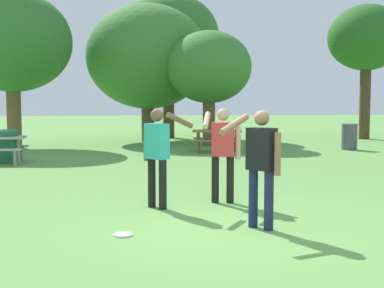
{
  "coord_description": "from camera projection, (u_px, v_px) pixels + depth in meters",
  "views": [
    {
      "loc": [
        -1.41,
        -6.79,
        1.75
      ],
      "look_at": [
        -0.25,
        2.34,
        1.0
      ],
      "focal_mm": 48.14,
      "sensor_mm": 36.0,
      "label": 1
    }
  ],
  "objects": [
    {
      "name": "ground_plane",
      "position": [
        232.0,
        230.0,
        7.03
      ],
      "size": [
        120.0,
        120.0,
        0.0
      ],
      "primitive_type": "plane",
      "color": "#609947"
    },
    {
      "name": "person_thrower",
      "position": [
        261.0,
        160.0,
        7.04
      ],
      "size": [
        0.84,
        0.48,
        1.64
      ],
      "color": "#1E234C",
      "rests_on": "ground"
    },
    {
      "name": "person_catcher",
      "position": [
        158.0,
        150.0,
        8.45
      ],
      "size": [
        0.84,
        0.48,
        1.64
      ],
      "color": "black",
      "rests_on": "ground"
    },
    {
      "name": "person_bystander",
      "position": [
        223.0,
        148.0,
        8.86
      ],
      "size": [
        0.72,
        0.65,
        1.64
      ],
      "color": "black",
      "rests_on": "ground"
    },
    {
      "name": "frisbee",
      "position": [
        123.0,
        235.0,
        6.75
      ],
      "size": [
        0.25,
        0.25,
        0.03
      ],
      "primitive_type": "cylinder",
      "color": "white",
      "rests_on": "ground"
    },
    {
      "name": "picnic_table_far",
      "position": [
        217.0,
        136.0,
        17.96
      ],
      "size": [
        1.92,
        1.69,
        0.77
      ],
      "color": "olive",
      "rests_on": "ground"
    },
    {
      "name": "trash_can_beside_table",
      "position": [
        7.0,
        146.0,
        14.75
      ],
      "size": [
        0.59,
        0.59,
        0.96
      ],
      "color": "#1E663D",
      "rests_on": "ground"
    },
    {
      "name": "trash_can_further_along",
      "position": [
        349.0,
        137.0,
        18.84
      ],
      "size": [
        0.59,
        0.59,
        0.96
      ],
      "color": "#515156",
      "rests_on": "ground"
    },
    {
      "name": "tree_tall_left",
      "position": [
        12.0,
        42.0,
        19.47
      ],
      "size": [
        4.5,
        4.5,
        5.95
      ],
      "color": "brown",
      "rests_on": "ground"
    },
    {
      "name": "tree_broad_center",
      "position": [
        148.0,
        57.0,
        22.5
      ],
      "size": [
        5.36,
        5.36,
        6.01
      ],
      "color": "brown",
      "rests_on": "ground"
    },
    {
      "name": "tree_far_right",
      "position": [
        168.0,
        37.0,
        24.84
      ],
      "size": [
        4.9,
        4.9,
        6.98
      ],
      "color": "#4C3823",
      "rests_on": "ground"
    },
    {
      "name": "tree_slender_mid",
      "position": [
        209.0,
        68.0,
        20.58
      ],
      "size": [
        3.4,
        3.4,
        4.59
      ],
      "color": "brown",
      "rests_on": "ground"
    },
    {
      "name": "tree_back_left",
      "position": [
        367.0,
        39.0,
        23.97
      ],
      "size": [
        3.58,
        3.58,
        6.27
      ],
      "color": "#4C3823",
      "rests_on": "ground"
    }
  ]
}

